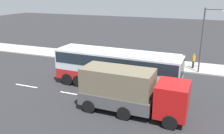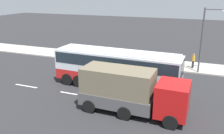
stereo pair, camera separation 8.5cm
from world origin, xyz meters
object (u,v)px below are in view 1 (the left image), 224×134
at_px(pedestrian_near_curb, 194,60).
at_px(street_lamp, 205,36).
at_px(coach_bus, 117,65).
at_px(cargo_truck, 130,90).

xyz_separation_m(pedestrian_near_curb, street_lamp, (0.86, -1.23, 2.93)).
height_order(coach_bus, pedestrian_near_curb, coach_bus).
bearing_deg(cargo_truck, pedestrian_near_curb, 74.56).
bearing_deg(street_lamp, pedestrian_near_curb, 125.00).
height_order(pedestrian_near_curb, street_lamp, street_lamp).
distance_m(cargo_truck, street_lamp, 11.82).
distance_m(cargo_truck, pedestrian_near_curb, 12.47).
xyz_separation_m(coach_bus, cargo_truck, (2.50, -3.98, -0.39)).
bearing_deg(street_lamp, cargo_truck, -112.52).
bearing_deg(coach_bus, cargo_truck, -55.77).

